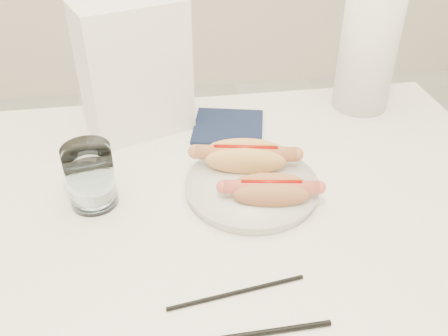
{
  "coord_description": "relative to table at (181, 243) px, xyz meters",
  "views": [
    {
      "loc": [
        -0.02,
        -0.59,
        1.26
      ],
      "look_at": [
        0.08,
        0.02,
        0.82
      ],
      "focal_mm": 39.14,
      "sensor_mm": 36.0,
      "label": 1
    }
  ],
  "objects": [
    {
      "name": "table",
      "position": [
        0.0,
        0.0,
        0.0
      ],
      "size": [
        1.2,
        0.8,
        0.75
      ],
      "color": "white",
      "rests_on": "ground"
    },
    {
      "name": "plate",
      "position": [
        0.13,
        0.04,
        0.07
      ],
      "size": [
        0.24,
        0.24,
        0.02
      ],
      "primitive_type": "cylinder",
      "rotation": [
        0.0,
        0.0,
        -0.12
      ],
      "color": "silver",
      "rests_on": "table"
    },
    {
      "name": "hotdog_left",
      "position": [
        0.12,
        0.09,
        0.1
      ],
      "size": [
        0.17,
        0.09,
        0.05
      ],
      "rotation": [
        0.0,
        0.0,
        -0.2
      ],
      "color": "#EFAE5F",
      "rests_on": "plate"
    },
    {
      "name": "hotdog_right",
      "position": [
        0.15,
        -0.01,
        0.1
      ],
      "size": [
        0.15,
        0.08,
        0.04
      ],
      "rotation": [
        0.0,
        0.0,
        -0.17
      ],
      "color": "#B97548",
      "rests_on": "plate"
    },
    {
      "name": "water_glass",
      "position": [
        -0.13,
        0.05,
        0.11
      ],
      "size": [
        0.08,
        0.08,
        0.11
      ],
      "primitive_type": "cylinder",
      "color": "white",
      "rests_on": "table"
    },
    {
      "name": "chopstick_near",
      "position": [
        0.05,
        -0.24,
        0.06
      ],
      "size": [
        0.24,
        0.01,
        0.01
      ],
      "primitive_type": "cylinder",
      "rotation": [
        0.0,
        1.57,
        0.01
      ],
      "color": "black",
      "rests_on": "table"
    },
    {
      "name": "chopstick_far",
      "position": [
        0.06,
        -0.17,
        0.06
      ],
      "size": [
        0.19,
        0.03,
        0.01
      ],
      "primitive_type": "cylinder",
      "rotation": [
        0.0,
        1.57,
        0.14
      ],
      "color": "black",
      "rests_on": "table"
    },
    {
      "name": "napkin_box",
      "position": [
        -0.05,
        0.28,
        0.19
      ],
      "size": [
        0.22,
        0.17,
        0.26
      ],
      "primitive_type": "cube",
      "rotation": [
        0.0,
        0.0,
        0.35
      ],
      "color": "white",
      "rests_on": "table"
    },
    {
      "name": "navy_napkin",
      "position": [
        0.12,
        0.25,
        0.06
      ],
      "size": [
        0.17,
        0.17,
        0.01
      ],
      "primitive_type": "cube",
      "rotation": [
        0.0,
        0.0,
        -0.23
      ],
      "color": "#121B3A",
      "rests_on": "table"
    },
    {
      "name": "paper_towel_roll",
      "position": [
        0.42,
        0.31,
        0.19
      ],
      "size": [
        0.15,
        0.15,
        0.26
      ],
      "primitive_type": "cylinder",
      "rotation": [
        0.0,
        0.0,
        0.42
      ],
      "color": "white",
      "rests_on": "table"
    }
  ]
}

